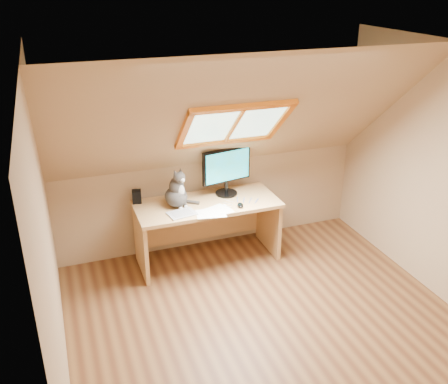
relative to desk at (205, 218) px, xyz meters
name	(u,v)px	position (x,y,z in m)	size (l,w,h in m)	color
ground	(274,332)	(0.17, -1.45, -0.48)	(3.50, 3.50, 0.00)	brown
room_shell	(287,189)	(0.17, -1.54, 0.95)	(3.52, 3.52, 2.41)	tan
desk	(205,218)	(0.00, 0.00, 0.00)	(1.52, 0.66, 0.69)	tan
monitor	(227,169)	(0.27, 0.06, 0.52)	(0.56, 0.24, 0.52)	black
cat	(177,192)	(-0.32, -0.04, 0.37)	(0.33, 0.35, 0.43)	#46413E
desk_speaker	(137,197)	(-0.69, 0.18, 0.28)	(0.09, 0.09, 0.14)	black
graphics_tablet	(182,214)	(-0.32, -0.25, 0.22)	(0.28, 0.20, 0.01)	#B2B2B7
mouse	(240,205)	(0.29, -0.28, 0.23)	(0.06, 0.11, 0.03)	black
papers	(210,213)	(-0.05, -0.33, 0.22)	(0.35, 0.30, 0.01)	white
cables	(239,202)	(0.32, -0.18, 0.22)	(0.51, 0.26, 0.01)	silver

